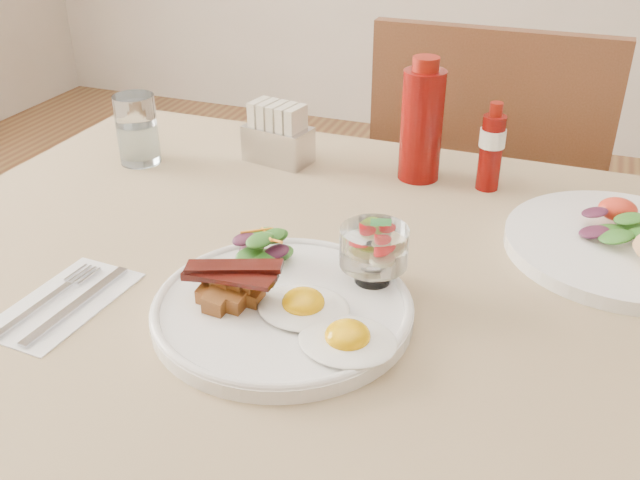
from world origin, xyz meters
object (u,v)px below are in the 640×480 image
main_plate (283,309)px  sugar_caddy (278,137)px  table (403,354)px  fruit_cup (374,247)px  second_plate (639,246)px  hot_sauce_bottle (491,148)px  water_glass (138,134)px  ketchup_bottle (422,123)px  chair_far (483,217)px

main_plate → sugar_caddy: (-0.18, 0.39, 0.03)m
table → fruit_cup: size_ratio=17.31×
main_plate → second_plate: size_ratio=0.96×
table → fruit_cup: bearing=-161.1°
sugar_caddy → hot_sauce_bottle: bearing=13.3°
hot_sauce_bottle → water_glass: (-0.53, -0.10, -0.02)m
ketchup_bottle → hot_sauce_bottle: bearing=-1.0°
second_plate → ketchup_bottle: size_ratio=1.59×
sugar_caddy → fruit_cup: bearing=-40.3°
ketchup_bottle → water_glass: size_ratio=1.69×
chair_far → sugar_caddy: (-0.29, -0.37, 0.27)m
table → main_plate: (-0.11, -0.09, 0.10)m
main_plate → second_plate: second_plate is taller
water_glass → ketchup_bottle: bearing=13.0°
table → sugar_caddy: size_ratio=11.85×
chair_far → sugar_caddy: 0.54m
water_glass → second_plate: bearing=-3.5°
sugar_caddy → water_glass: 0.22m
fruit_cup → second_plate: fruit_cup is taller
sugar_caddy → ketchup_bottle: bearing=15.1°
main_plate → fruit_cup: fruit_cup is taller
ketchup_bottle → sugar_caddy: 0.23m
hot_sauce_bottle → sugar_caddy: 0.33m
table → chair_far: bearing=90.0°
fruit_cup → water_glass: bearing=153.3°
hot_sauce_bottle → main_plate: bearing=-110.6°
chair_far → ketchup_bottle: 0.47m
sugar_caddy → main_plate: bearing=-55.1°
table → second_plate: 0.32m
chair_far → ketchup_bottle: ketchup_bottle is taller
main_plate → fruit_cup: bearing=45.9°
hot_sauce_bottle → sugar_caddy: hot_sauce_bottle is taller
fruit_cup → second_plate: bearing=33.2°
chair_far → ketchup_bottle: bearing=-100.6°
ketchup_bottle → main_plate: bearing=-96.8°
second_plate → sugar_caddy: size_ratio=2.59×
second_plate → main_plate: bearing=-143.7°
fruit_cup → chair_far: bearing=86.8°
table → main_plate: size_ratio=4.75×
main_plate → sugar_caddy: 0.43m
ketchup_bottle → table: bearing=-78.2°
fruit_cup → sugar_caddy: size_ratio=0.68×
chair_far → water_glass: 0.72m
second_plate → hot_sauce_bottle: hot_sauce_bottle is taller
sugar_caddy → water_glass: (-0.20, -0.08, 0.01)m
chair_far → main_plate: bearing=-98.6°
chair_far → ketchup_bottle: size_ratio=5.07×
fruit_cup → hot_sauce_bottle: size_ratio=0.59×
chair_far → sugar_caddy: bearing=-128.2°
sugar_caddy → table: bearing=-35.1°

